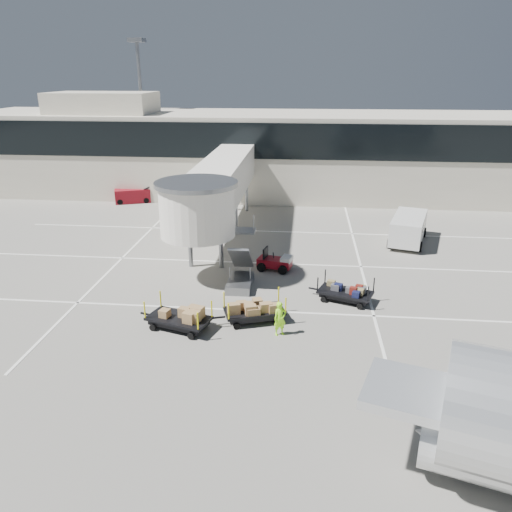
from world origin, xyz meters
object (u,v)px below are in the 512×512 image
object	(u,v)px
box_cart_far	(180,319)
ground_worker	(280,319)
baggage_tug	(276,262)
suitcase_cart	(346,293)
box_cart_near	(256,311)
minivan	(409,226)
belt_loader	(133,196)

from	to	relation	value
box_cart_far	ground_worker	xyz separation A→B (m)	(4.93, -0.10, 0.30)
baggage_tug	box_cart_far	distance (m)	9.24
suitcase_cart	box_cart_near	bearing A→B (deg)	-129.38
box_cart_far	suitcase_cart	bearing A→B (deg)	42.88
ground_worker	minivan	bearing A→B (deg)	32.74
suitcase_cart	belt_loader	bearing A→B (deg)	152.96
suitcase_cart	ground_worker	xyz separation A→B (m)	(-3.39, -4.05, 0.34)
ground_worker	belt_loader	size ratio (longest dim) A/B	0.45
box_cart_near	suitcase_cart	bearing A→B (deg)	12.14
baggage_tug	ground_worker	distance (m)	8.38
suitcase_cart	minivan	xyz separation A→B (m)	(5.29, 10.82, 0.69)
box_cart_far	belt_loader	distance (m)	26.50
baggage_tug	belt_loader	xyz separation A→B (m)	(-14.79, 16.06, 0.14)
minivan	belt_loader	bearing A→B (deg)	174.95
ground_worker	minivan	size ratio (longest dim) A/B	0.30
box_cart_far	belt_loader	size ratio (longest dim) A/B	1.02
baggage_tug	ground_worker	bearing A→B (deg)	-71.71
box_cart_far	ground_worker	bearing A→B (deg)	16.27
suitcase_cart	box_cart_far	distance (m)	9.21
baggage_tug	box_cart_near	world-z (taller)	box_cart_near
suitcase_cart	belt_loader	size ratio (longest dim) A/B	0.96
suitcase_cart	minivan	size ratio (longest dim) A/B	0.64
minivan	baggage_tug	bearing A→B (deg)	-128.78
belt_loader	box_cart_far	bearing A→B (deg)	-87.01
baggage_tug	belt_loader	distance (m)	21.83
box_cart_near	belt_loader	size ratio (longest dim) A/B	0.99
baggage_tug	box_cart_near	distance (m)	7.07
suitcase_cart	box_cart_near	distance (m)	5.43
box_cart_near	ground_worker	size ratio (longest dim) A/B	2.19
minivan	ground_worker	bearing A→B (deg)	-103.83
baggage_tug	minivan	distance (m)	11.48
baggage_tug	suitcase_cart	distance (m)	5.94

